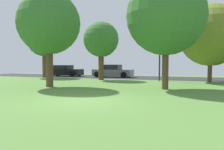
{
  "coord_description": "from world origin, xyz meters",
  "views": [
    {
      "loc": [
        4.38,
        -8.41,
        1.56
      ],
      "look_at": [
        0.0,
        3.43,
        0.91
      ],
      "focal_mm": 37.06,
      "sensor_mm": 36.0,
      "label": 1
    }
  ],
  "objects_px": {
    "maple_tree_near": "(101,40)",
    "street_lamp_post": "(160,55)",
    "birch_tree_lone": "(44,39)",
    "oak_tree_center": "(49,23)",
    "oak_tree_left": "(211,35)",
    "parked_car_black": "(64,71)",
    "maple_tree_far": "(166,16)",
    "parked_car_grey": "(112,71)"
  },
  "relations": [
    {
      "from": "oak_tree_center",
      "to": "parked_car_grey",
      "type": "xyz_separation_m",
      "value": [
        0.26,
        11.35,
        -3.52
      ]
    },
    {
      "from": "maple_tree_near",
      "to": "street_lamp_post",
      "type": "relative_size",
      "value": 1.21
    },
    {
      "from": "parked_car_black",
      "to": "parked_car_grey",
      "type": "bearing_deg",
      "value": 1.54
    },
    {
      "from": "oak_tree_center",
      "to": "maple_tree_near",
      "type": "distance_m",
      "value": 7.14
    },
    {
      "from": "oak_tree_center",
      "to": "maple_tree_near",
      "type": "xyz_separation_m",
      "value": [
        0.68,
        7.1,
        -0.42
      ]
    },
    {
      "from": "oak_tree_left",
      "to": "parked_car_grey",
      "type": "bearing_deg",
      "value": 159.45
    },
    {
      "from": "parked_car_grey",
      "to": "oak_tree_left",
      "type": "bearing_deg",
      "value": -20.55
    },
    {
      "from": "oak_tree_center",
      "to": "street_lamp_post",
      "type": "xyz_separation_m",
      "value": [
        6.01,
        7.76,
        -1.91
      ]
    },
    {
      "from": "oak_tree_center",
      "to": "oak_tree_left",
      "type": "relative_size",
      "value": 0.98
    },
    {
      "from": "birch_tree_lone",
      "to": "maple_tree_near",
      "type": "height_order",
      "value": "birch_tree_lone"
    },
    {
      "from": "birch_tree_lone",
      "to": "street_lamp_post",
      "type": "xyz_separation_m",
      "value": [
        12.52,
        -0.47,
        -1.89
      ]
    },
    {
      "from": "oak_tree_left",
      "to": "street_lamp_post",
      "type": "bearing_deg",
      "value": 178.55
    },
    {
      "from": "oak_tree_left",
      "to": "parked_car_grey",
      "type": "height_order",
      "value": "oak_tree_left"
    },
    {
      "from": "maple_tree_far",
      "to": "oak_tree_center",
      "type": "distance_m",
      "value": 7.45
    },
    {
      "from": "parked_car_grey",
      "to": "street_lamp_post",
      "type": "height_order",
      "value": "street_lamp_post"
    },
    {
      "from": "oak_tree_center",
      "to": "parked_car_black",
      "type": "relative_size",
      "value": 1.43
    },
    {
      "from": "oak_tree_center",
      "to": "birch_tree_lone",
      "type": "relative_size",
      "value": 1.03
    },
    {
      "from": "maple_tree_far",
      "to": "parked_car_black",
      "type": "height_order",
      "value": "maple_tree_far"
    },
    {
      "from": "maple_tree_near",
      "to": "street_lamp_post",
      "type": "distance_m",
      "value": 5.57
    },
    {
      "from": "maple_tree_far",
      "to": "oak_tree_center",
      "type": "xyz_separation_m",
      "value": [
        -7.36,
        -1.18,
        -0.2
      ]
    },
    {
      "from": "maple_tree_far",
      "to": "parked_car_grey",
      "type": "distance_m",
      "value": 12.95
    },
    {
      "from": "maple_tree_far",
      "to": "parked_car_grey",
      "type": "xyz_separation_m",
      "value": [
        -7.1,
        10.17,
        -3.72
      ]
    },
    {
      "from": "maple_tree_far",
      "to": "maple_tree_near",
      "type": "distance_m",
      "value": 8.94
    },
    {
      "from": "oak_tree_center",
      "to": "parked_car_grey",
      "type": "relative_size",
      "value": 1.42
    },
    {
      "from": "oak_tree_left",
      "to": "parked_car_black",
      "type": "bearing_deg",
      "value": 167.56
    },
    {
      "from": "maple_tree_far",
      "to": "parked_car_grey",
      "type": "relative_size",
      "value": 1.53
    },
    {
      "from": "maple_tree_far",
      "to": "parked_car_black",
      "type": "distance_m",
      "value": 17.01
    },
    {
      "from": "oak_tree_left",
      "to": "parked_car_black",
      "type": "relative_size",
      "value": 1.47
    },
    {
      "from": "oak_tree_center",
      "to": "birch_tree_lone",
      "type": "xyz_separation_m",
      "value": [
        -6.51,
        8.23,
        -0.02
      ]
    },
    {
      "from": "birch_tree_lone",
      "to": "parked_car_grey",
      "type": "relative_size",
      "value": 1.37
    },
    {
      "from": "oak_tree_left",
      "to": "parked_car_grey",
      "type": "relative_size",
      "value": 1.45
    },
    {
      "from": "maple_tree_far",
      "to": "parked_car_black",
      "type": "xyz_separation_m",
      "value": [
        -13.24,
        10.0,
        -3.75
      ]
    },
    {
      "from": "oak_tree_left",
      "to": "maple_tree_near",
      "type": "bearing_deg",
      "value": -176.64
    },
    {
      "from": "birch_tree_lone",
      "to": "parked_car_black",
      "type": "relative_size",
      "value": 1.39
    },
    {
      "from": "maple_tree_far",
      "to": "birch_tree_lone",
      "type": "xyz_separation_m",
      "value": [
        -13.87,
        7.05,
        -0.22
      ]
    },
    {
      "from": "birch_tree_lone",
      "to": "street_lamp_post",
      "type": "bearing_deg",
      "value": -2.14
    },
    {
      "from": "oak_tree_center",
      "to": "parked_car_black",
      "type": "distance_m",
      "value": 13.13
    },
    {
      "from": "maple_tree_far",
      "to": "maple_tree_near",
      "type": "relative_size",
      "value": 1.24
    },
    {
      "from": "birch_tree_lone",
      "to": "street_lamp_post",
      "type": "height_order",
      "value": "birch_tree_lone"
    },
    {
      "from": "maple_tree_far",
      "to": "oak_tree_center",
      "type": "bearing_deg",
      "value": -170.89
    },
    {
      "from": "maple_tree_near",
      "to": "street_lamp_post",
      "type": "height_order",
      "value": "maple_tree_near"
    },
    {
      "from": "maple_tree_near",
      "to": "street_lamp_post",
      "type": "xyz_separation_m",
      "value": [
        5.33,
        0.66,
        -1.49
      ]
    }
  ]
}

